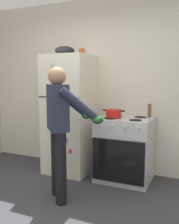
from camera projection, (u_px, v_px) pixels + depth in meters
kitchen_wall_back at (105, 86)px, 4.11m from camera, size 6.00×0.10×2.70m
refrigerator at (70, 114)px, 4.00m from camera, size 0.68×0.72×1.82m
stove_range at (125, 149)px, 3.69m from camera, size 0.76×0.67×0.91m
person_cook at (61, 122)px, 3.04m from camera, size 0.71×0.73×1.60m
red_pot at (114, 113)px, 3.65m from camera, size 0.32×0.22×0.11m
coffee_mug at (82, 52)px, 3.84m from camera, size 0.11×0.08×0.10m
pepper_mill at (149, 110)px, 3.68m from camera, size 0.05×0.05×0.19m
mixing_bowl at (65, 51)px, 3.90m from camera, size 0.30×0.30×0.14m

